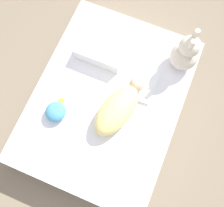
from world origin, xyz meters
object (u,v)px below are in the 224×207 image
object	(u,v)px
swaddled_baby	(118,108)
pillow	(106,42)
bunny_plush	(186,54)
turtle_plush	(56,111)

from	to	relation	value
swaddled_baby	pillow	xyz separation A→B (m)	(0.42, 0.27, -0.02)
bunny_plush	pillow	bearing A→B (deg)	98.20
swaddled_baby	bunny_plush	distance (m)	0.57
pillow	turtle_plush	bearing A→B (deg)	169.75
bunny_plush	turtle_plush	bearing A→B (deg)	135.82
bunny_plush	turtle_plush	xyz separation A→B (m)	(-0.66, 0.65, -0.09)
pillow	turtle_plush	size ratio (longest dim) A/B	2.05
pillow	swaddled_baby	bearing A→B (deg)	-147.55
pillow	turtle_plush	world-z (taller)	pillow
swaddled_baby	bunny_plush	bearing A→B (deg)	-14.76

